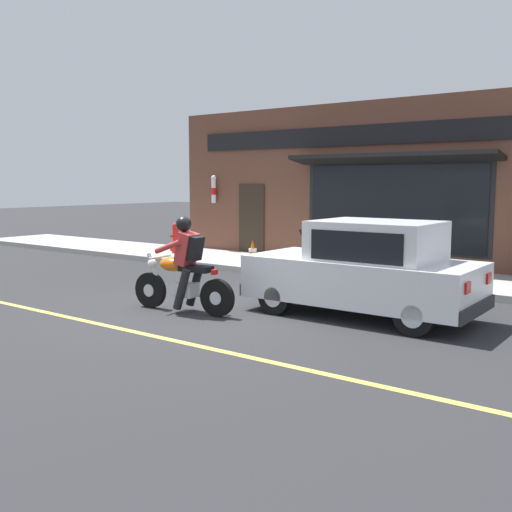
{
  "coord_description": "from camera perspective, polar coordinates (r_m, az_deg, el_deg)",
  "views": [
    {
      "loc": [
        -7.57,
        -6.66,
        2.19
      ],
      "look_at": [
        0.39,
        -0.68,
        0.95
      ],
      "focal_mm": 42.0,
      "sensor_mm": 36.0,
      "label": 1
    }
  ],
  "objects": [
    {
      "name": "sidewalk_curb",
      "position": [
        15.95,
        -0.75,
        -0.54
      ],
      "size": [
        2.6,
        22.0,
        0.14
      ],
      "primitive_type": "cube",
      "color": "#ADAAA3",
      "rests_on": "ground"
    },
    {
      "name": "car_hatchback",
      "position": [
        9.84,
        10.36,
        -1.34
      ],
      "size": [
        1.66,
        3.79,
        1.57
      ],
      "color": "black",
      "rests_on": "ground"
    },
    {
      "name": "fire_hydrant",
      "position": [
        17.39,
        -7.66,
        1.69
      ],
      "size": [
        0.36,
        0.24,
        0.88
      ],
      "color": "red",
      "rests_on": "sidewalk_curb"
    },
    {
      "name": "storefront_building",
      "position": [
        15.9,
        8.95,
        6.72
      ],
      "size": [
        1.25,
        10.92,
        4.2
      ],
      "color": "brown",
      "rests_on": "ground"
    },
    {
      "name": "motorcycle_with_rider",
      "position": [
        10.11,
        -6.92,
        -1.56
      ],
      "size": [
        0.62,
        2.02,
        1.62
      ],
      "color": "black",
      "rests_on": "ground"
    },
    {
      "name": "traffic_cone",
      "position": [
        15.01,
        -0.32,
        0.37
      ],
      "size": [
        0.36,
        0.36,
        0.6
      ],
      "color": "black",
      "rests_on": "sidewalk_curb"
    },
    {
      "name": "ground_plane",
      "position": [
        10.32,
        -4.35,
        -5.17
      ],
      "size": [
        80.0,
        80.0,
        0.0
      ],
      "primitive_type": "plane",
      "color": "#2B2B2D"
    },
    {
      "name": "lane_stripe",
      "position": [
        11.46,
        -21.88,
        -4.41
      ],
      "size": [
        0.12,
        19.8,
        0.01
      ],
      "primitive_type": "cube",
      "color": "#D1C64C",
      "rests_on": "ground"
    }
  ]
}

